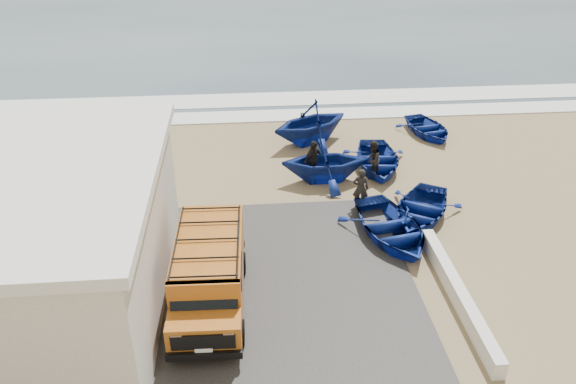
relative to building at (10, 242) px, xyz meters
name	(u,v)px	position (x,y,z in m)	size (l,w,h in m)	color
ground	(279,250)	(7.50, 2.00, -2.16)	(160.00, 160.00, 0.00)	#917954
slab	(217,292)	(5.50, 0.00, -2.14)	(12.00, 10.00, 0.05)	#393734
surf_line	(262,116)	(7.50, 14.00, -2.13)	(180.00, 1.60, 0.06)	white
surf_wash	(260,100)	(7.50, 16.50, -2.14)	(180.00, 2.20, 0.04)	white
building	(10,242)	(0.00, 0.00, 0.00)	(8.40, 9.40, 4.30)	silver
parapet	(458,294)	(12.50, -1.00, -1.89)	(0.35, 6.00, 0.55)	silver
van	(209,271)	(5.34, -0.42, -1.04)	(2.09, 4.91, 2.08)	#B4601B
boat_near_left	(391,227)	(11.36, 2.43, -1.74)	(2.89, 4.05, 0.84)	navy
boat_near_right	(421,209)	(12.76, 3.61, -1.79)	(2.60, 3.64, 0.75)	navy
boat_mid_left	(325,161)	(9.70, 6.74, -1.25)	(3.00, 3.48, 1.83)	navy
boat_mid_right	(377,160)	(12.08, 7.68, -1.77)	(2.73, 3.82, 0.79)	navy
boat_far_left	(310,122)	(9.58, 10.58, -1.14)	(3.36, 3.89, 2.05)	navy
boat_far_right	(428,128)	(15.32, 10.96, -1.82)	(2.35, 3.28, 0.68)	navy
fisherman_front	(361,189)	(10.71, 4.52, -1.36)	(0.59, 0.39, 1.62)	black
fisherman_middle	(372,160)	(11.66, 6.87, -1.35)	(0.79, 0.61, 1.62)	black
fisherman_back	(313,160)	(9.25, 7.00, -1.33)	(0.98, 0.41, 1.68)	black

